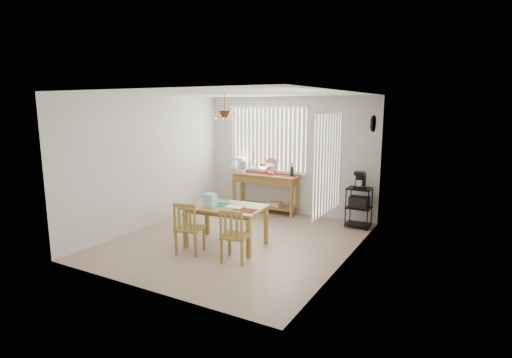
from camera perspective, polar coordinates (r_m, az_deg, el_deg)
The scene contains 10 objects.
ground at distance 7.30m, azimuth -2.83°, elevation -8.78°, with size 4.00×4.50×0.01m, color tan.
room_shell at distance 6.95m, azimuth -2.87°, elevation 4.58°, with size 4.20×4.70×2.70m.
sideboard at distance 9.04m, azimuth 1.39°, elevation -0.66°, with size 1.56×0.44×0.88m.
sideboard_items at distance 9.12m, azimuth -0.04°, elevation 1.73°, with size 1.48×0.37×0.67m.
wire_cart at distance 8.19m, azimuth 14.49°, elevation -3.43°, with size 0.47×0.38×0.80m.
cart_items at distance 8.10m, azimuth 14.66°, elevation -0.18°, with size 0.19×0.23×0.33m.
dining_table at distance 6.91m, azimuth -4.30°, elevation -4.50°, with size 1.38×0.97×0.70m.
table_items at distance 6.83m, azimuth -5.71°, elevation -3.27°, with size 1.04×0.45×0.22m.
chair_left at distance 6.64m, azimuth -9.58°, elevation -6.98°, with size 0.49×0.49×0.87m.
chair_right at distance 6.23m, azimuth -3.09°, elevation -8.10°, with size 0.46×0.46×0.85m.
Camera 1 is at (3.68, -5.84, 2.39)m, focal length 28.00 mm.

